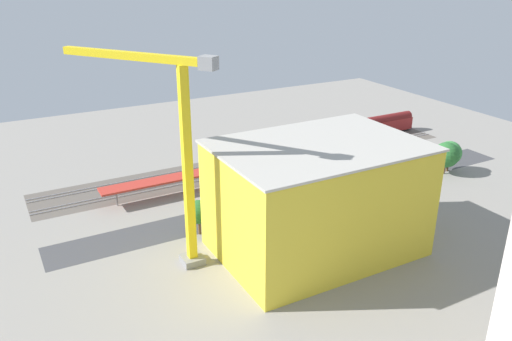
# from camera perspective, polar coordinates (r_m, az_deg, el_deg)

# --- Properties ---
(ground_plane) EXTENTS (177.59, 177.59, 0.00)m
(ground_plane) POSITION_cam_1_polar(r_m,az_deg,el_deg) (116.97, 4.82, -2.02)
(ground_plane) COLOR gray
(ground_plane) RESTS_ON ground
(rail_bed) EXTENTS (111.10, 15.33, 0.01)m
(rail_bed) POSITION_cam_1_polar(r_m,az_deg,el_deg) (131.91, 0.40, 0.92)
(rail_bed) COLOR #5B544C
(rail_bed) RESTS_ON ground
(street_asphalt) EXTENTS (111.06, 9.87, 0.01)m
(street_asphalt) POSITION_cam_1_polar(r_m,az_deg,el_deg) (113.92, 5.91, -2.75)
(street_asphalt) COLOR #424244
(street_asphalt) RESTS_ON ground
(track_rails) EXTENTS (110.99, 8.89, 0.12)m
(track_rails) POSITION_cam_1_polar(r_m,az_deg,el_deg) (131.85, 0.40, 0.99)
(track_rails) COLOR #9E9EA8
(track_rails) RESTS_ON ground
(platform_canopy_near) EXTENTS (68.01, 4.77, 3.96)m
(platform_canopy_near) POSITION_cam_1_polar(r_m,az_deg,el_deg) (120.67, -1.13, 0.75)
(platform_canopy_near) COLOR #B73328
(platform_canopy_near) RESTS_ON ground
(locomotive) EXTENTS (16.60, 2.89, 5.07)m
(locomotive) POSITION_cam_1_polar(r_m,az_deg,el_deg) (145.50, 7.75, 3.51)
(locomotive) COLOR black
(locomotive) RESTS_ON ground
(passenger_coach) EXTENTS (19.83, 3.09, 5.86)m
(passenger_coach) POSITION_cam_1_polar(r_m,az_deg,el_deg) (157.89, 14.02, 5.03)
(passenger_coach) COLOR black
(passenger_coach) RESTS_ON ground
(parked_car_0) EXTENTS (4.11, 1.95, 1.70)m
(parked_car_0) POSITION_cam_1_polar(r_m,az_deg,el_deg) (121.82, 9.43, -0.85)
(parked_car_0) COLOR black
(parked_car_0) RESTS_ON ground
(parked_car_1) EXTENTS (4.47, 1.82, 1.78)m
(parked_car_1) POSITION_cam_1_polar(r_m,az_deg,el_deg) (118.47, 6.88, -1.37)
(parked_car_1) COLOR black
(parked_car_1) RESTS_ON ground
(parked_car_2) EXTENTS (4.50, 1.89, 1.77)m
(parked_car_2) POSITION_cam_1_polar(r_m,az_deg,el_deg) (115.30, 3.93, -1.94)
(parked_car_2) COLOR black
(parked_car_2) RESTS_ON ground
(parked_car_3) EXTENTS (4.14, 1.98, 1.77)m
(parked_car_3) POSITION_cam_1_polar(r_m,az_deg,el_deg) (112.03, 1.20, -2.63)
(parked_car_3) COLOR black
(parked_car_3) RESTS_ON ground
(parked_car_4) EXTENTS (4.24, 1.96, 1.59)m
(parked_car_4) POSITION_cam_1_polar(r_m,az_deg,el_deg) (109.11, -1.65, -3.39)
(parked_car_4) COLOR black
(parked_car_4) RESTS_ON ground
(parked_car_5) EXTENTS (4.13, 1.96, 1.67)m
(parked_car_5) POSITION_cam_1_polar(r_m,az_deg,el_deg) (106.56, -5.31, -4.11)
(parked_car_5) COLOR black
(parked_car_5) RESTS_ON ground
(construction_building) EXTENTS (33.78, 23.75, 19.33)m
(construction_building) POSITION_cam_1_polar(r_m,az_deg,el_deg) (89.39, 6.73, -3.20)
(construction_building) COLOR yellow
(construction_building) RESTS_ON ground
(construction_roof_slab) EXTENTS (34.38, 24.36, 0.40)m
(construction_roof_slab) POSITION_cam_1_polar(r_m,az_deg,el_deg) (85.68, 7.02, 2.78)
(construction_roof_slab) COLOR #B7B2A8
(construction_roof_slab) RESTS_ON construction_building
(tower_crane) EXTENTS (17.90, 23.80, 35.31)m
(tower_crane) POSITION_cam_1_polar(r_m,az_deg,el_deg) (82.06, -9.18, 3.02)
(tower_crane) COLOR gray
(tower_crane) RESTS_ON ground
(box_truck_0) EXTENTS (9.61, 2.81, 3.57)m
(box_truck_0) POSITION_cam_1_polar(r_m,az_deg,el_deg) (109.90, 3.91, -2.65)
(box_truck_0) COLOR black
(box_truck_0) RESTS_ON ground
(box_truck_1) EXTENTS (8.65, 2.99, 3.54)m
(box_truck_1) POSITION_cam_1_polar(r_m,az_deg,el_deg) (109.37, 3.95, -2.78)
(box_truck_1) COLOR black
(box_truck_1) RESTS_ON ground
(street_tree_0) EXTENTS (6.14, 6.14, 7.95)m
(street_tree_0) POSITION_cam_1_polar(r_m,az_deg,el_deg) (131.24, 20.35, 1.64)
(street_tree_0) COLOR brown
(street_tree_0) RESTS_ON ground
(street_tree_1) EXTENTS (4.50, 4.50, 6.89)m
(street_tree_1) POSITION_cam_1_polar(r_m,az_deg,el_deg) (96.25, -6.36, -4.60)
(street_tree_1) COLOR brown
(street_tree_1) RESTS_ON ground
(street_tree_2) EXTENTS (5.84, 5.84, 7.62)m
(street_tree_2) POSITION_cam_1_polar(r_m,az_deg,el_deg) (133.28, 20.66, 1.82)
(street_tree_2) COLOR brown
(street_tree_2) RESTS_ON ground
(street_tree_3) EXTENTS (5.79, 5.79, 8.91)m
(street_tree_3) POSITION_cam_1_polar(r_m,az_deg,el_deg) (105.01, 5.16, -1.36)
(street_tree_3) COLOR brown
(street_tree_3) RESTS_ON ground
(street_tree_4) EXTENTS (4.91, 4.91, 7.14)m
(street_tree_4) POSITION_cam_1_polar(r_m,az_deg,el_deg) (117.55, 13.13, 0.04)
(street_tree_4) COLOR brown
(street_tree_4) RESTS_ON ground
(traffic_light) EXTENTS (0.50, 0.36, 6.95)m
(traffic_light) POSITION_cam_1_polar(r_m,az_deg,el_deg) (106.33, -4.48, -1.86)
(traffic_light) COLOR #333333
(traffic_light) RESTS_ON ground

